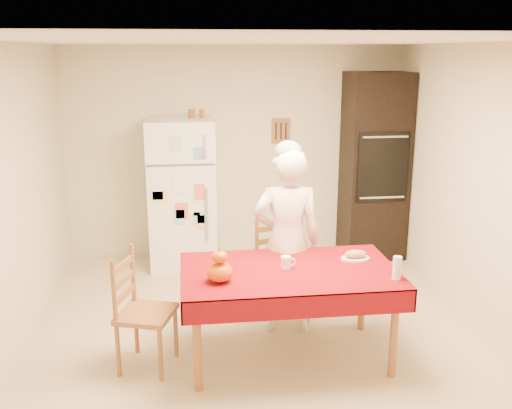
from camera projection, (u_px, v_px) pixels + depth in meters
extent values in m
plane|color=beige|center=(260.00, 335.00, 5.02)|extent=(4.50, 4.50, 0.00)
cube|color=beige|center=(235.00, 152.00, 6.85)|extent=(4.00, 0.02, 2.50)
cube|color=beige|center=(327.00, 322.00, 2.54)|extent=(4.00, 0.02, 2.50)
cube|color=beige|center=(7.00, 206.00, 4.45)|extent=(0.02, 4.50, 2.50)
cube|color=beige|center=(488.00, 191.00, 4.94)|extent=(0.02, 4.50, 2.50)
cube|color=white|center=(260.00, 41.00, 4.37)|extent=(4.00, 4.50, 0.02)
cube|color=brown|center=(281.00, 131.00, 6.84)|extent=(0.22, 0.02, 0.30)
cube|color=white|center=(182.00, 193.00, 6.52)|extent=(0.75, 0.70, 1.70)
cube|color=silver|center=(205.00, 146.00, 6.05)|extent=(0.03, 0.03, 0.25)
cube|color=silver|center=(207.00, 214.00, 6.24)|extent=(0.03, 0.03, 0.60)
cube|color=black|center=(374.00, 166.00, 6.78)|extent=(0.70, 0.60, 2.20)
cube|color=black|center=(383.00, 167.00, 6.47)|extent=(0.59, 0.02, 0.80)
cylinder|color=brown|center=(197.00, 346.00, 4.12)|extent=(0.06, 0.06, 0.71)
cylinder|color=brown|center=(195.00, 301.00, 4.87)|extent=(0.06, 0.06, 0.71)
cylinder|color=brown|center=(394.00, 334.00, 4.31)|extent=(0.06, 0.06, 0.71)
cylinder|color=brown|center=(362.00, 292.00, 5.05)|extent=(0.06, 0.06, 0.71)
cube|color=brown|center=(289.00, 273.00, 4.49)|extent=(1.60, 0.90, 0.04)
cube|color=#5C0507|center=(289.00, 270.00, 4.48)|extent=(1.70, 1.00, 0.01)
cylinder|color=brown|center=(273.00, 307.00, 5.08)|extent=(0.04, 0.04, 0.43)
cylinder|color=brown|center=(257.00, 293.00, 5.38)|extent=(0.04, 0.04, 0.43)
cylinder|color=brown|center=(308.00, 300.00, 5.22)|extent=(0.04, 0.04, 0.43)
cylinder|color=brown|center=(290.00, 287.00, 5.52)|extent=(0.04, 0.04, 0.43)
cube|color=brown|center=(282.00, 273.00, 5.24)|extent=(0.52, 0.51, 0.04)
cube|color=brown|center=(274.00, 242.00, 5.32)|extent=(0.35, 0.14, 0.50)
cylinder|color=brown|center=(160.00, 355.00, 4.28)|extent=(0.04, 0.04, 0.43)
cylinder|color=brown|center=(118.00, 350.00, 4.35)|extent=(0.04, 0.04, 0.43)
cylinder|color=brown|center=(176.00, 332.00, 4.63)|extent=(0.04, 0.04, 0.43)
cylinder|color=brown|center=(136.00, 329.00, 4.69)|extent=(0.04, 0.04, 0.43)
cube|color=brown|center=(146.00, 314.00, 4.42)|extent=(0.51, 0.52, 0.04)
cube|color=brown|center=(124.00, 282.00, 4.39)|extent=(0.14, 0.35, 0.50)
imported|color=silver|center=(287.00, 242.00, 4.95)|extent=(0.63, 0.43, 1.65)
cylinder|color=white|center=(286.00, 263.00, 4.49)|extent=(0.08, 0.08, 0.10)
ellipsoid|color=#CC4704|center=(220.00, 272.00, 4.23)|extent=(0.20, 0.20, 0.15)
ellipsoid|color=#D65305|center=(220.00, 257.00, 4.20)|extent=(0.12, 0.12, 0.09)
cylinder|color=silver|center=(397.00, 268.00, 4.28)|extent=(0.07, 0.07, 0.18)
cylinder|color=white|center=(355.00, 258.00, 4.70)|extent=(0.24, 0.24, 0.02)
ellipsoid|color=#97764A|center=(355.00, 254.00, 4.69)|extent=(0.18, 0.10, 0.06)
cylinder|color=brown|center=(191.00, 114.00, 6.35)|extent=(0.05, 0.05, 0.10)
cylinder|color=brown|center=(193.00, 114.00, 6.36)|extent=(0.05, 0.05, 0.10)
cylinder|color=#92471A|center=(202.00, 114.00, 6.37)|extent=(0.05, 0.05, 0.10)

